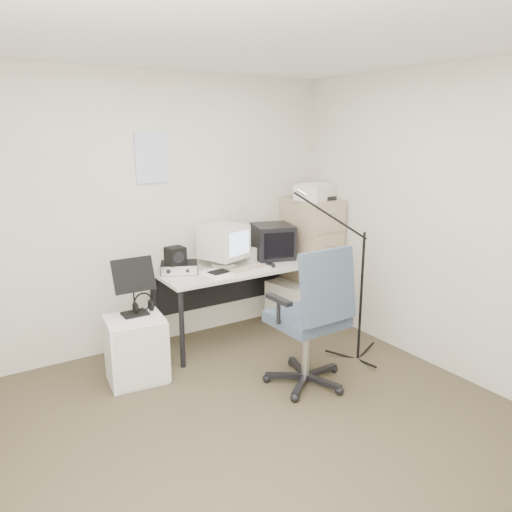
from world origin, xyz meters
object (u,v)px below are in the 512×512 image
filing_cabinet (311,260)px  desk (235,303)px  office_chair (307,316)px  side_cart (136,349)px

filing_cabinet → desk: 0.99m
office_chair → side_cart: 1.40m
office_chair → side_cart: (-1.13, 0.77, -0.30)m
side_cart → filing_cabinet: bearing=15.9°
desk → side_cart: bearing=-164.0°
office_chair → filing_cabinet: bearing=48.4°
filing_cabinet → desk: size_ratio=0.87×
filing_cabinet → side_cart: filing_cabinet is taller
office_chair → side_cart: size_ratio=2.10×
desk → office_chair: bearing=-89.2°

